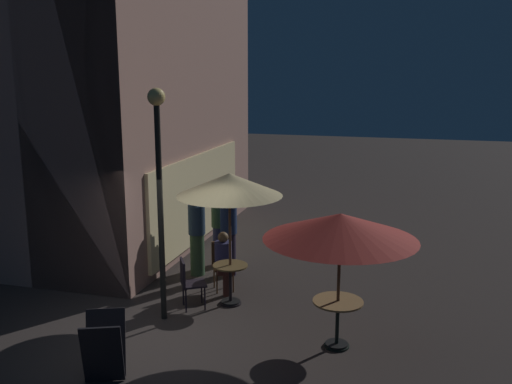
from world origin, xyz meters
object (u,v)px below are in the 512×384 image
object	(u,v)px
patron_standing_3	(197,235)
cafe_chair_1	(188,279)
menu_sandwich_board	(104,348)
patio_umbrella_1	(229,185)
cafe_chair_0	(223,261)
patron_standing_1	(229,234)
patron_standing_2	(220,228)
patron_seated_0	(224,258)
street_lamp_near_corner	(159,168)
cafe_table_1	(230,277)
cafe_table_0	(338,312)
patio_umbrella_0	(340,227)

from	to	relation	value
patron_standing_3	cafe_chair_1	bearing A→B (deg)	4.00
menu_sandwich_board	patio_umbrella_1	distance (m)	3.62
menu_sandwich_board	cafe_chair_0	distance (m)	3.75
patron_standing_1	patron_standing_2	world-z (taller)	patron_standing_1
patio_umbrella_1	patron_standing_3	world-z (taller)	patio_umbrella_1
patron_seated_0	patron_standing_1	distance (m)	0.95
patio_umbrella_1	patron_standing_1	distance (m)	2.06
patron_seated_0	patron_standing_3	bearing A→B (deg)	-160.47
street_lamp_near_corner	patio_umbrella_1	world-z (taller)	street_lamp_near_corner
patio_umbrella_1	cafe_chair_0	bearing A→B (deg)	29.70
cafe_chair_1	patron_standing_3	size ratio (longest dim) A/B	0.54
patron_standing_2	patio_umbrella_1	bearing A→B (deg)	-106.68
street_lamp_near_corner	patron_standing_2	bearing A→B (deg)	-0.23
patron_standing_3	cafe_chair_0	bearing A→B (deg)	39.67
cafe_table_1	cafe_chair_0	xyz separation A→B (m)	(0.69, 0.39, 0.05)
menu_sandwich_board	patio_umbrella_1	xyz separation A→B (m)	(3.03, -0.85, 1.78)
street_lamp_near_corner	cafe_table_1	size ratio (longest dim) A/B	5.22
patio_umbrella_1	cafe_chair_0	size ratio (longest dim) A/B	2.59
patron_standing_2	cafe_table_1	bearing A→B (deg)	-106.68
menu_sandwich_board	patron_seated_0	bearing A→B (deg)	-31.03
patron_seated_0	patio_umbrella_1	bearing A→B (deg)	0.00
patron_seated_0	patron_standing_3	xyz separation A→B (m)	(0.74, 0.85, 0.20)
patron_seated_0	patron_standing_2	distance (m)	1.56
patron_standing_1	patron_standing_2	xyz separation A→B (m)	(0.53, 0.39, -0.05)
cafe_table_0	patron_standing_3	distance (m)	4.14
street_lamp_near_corner	patron_seated_0	bearing A→B (deg)	-22.03
cafe_table_1	patron_standing_1	world-z (taller)	patron_standing_1
cafe_chair_0	patron_standing_2	distance (m)	1.43
street_lamp_near_corner	menu_sandwich_board	size ratio (longest dim) A/B	4.30
patron_seated_0	patron_standing_2	bearing A→B (deg)	172.82
patron_standing_2	patron_seated_0	bearing A→B (deg)	-108.79
cafe_chair_1	patron_standing_1	distance (m)	1.90
cafe_table_0	cafe_chair_1	xyz separation A→B (m)	(0.75, 2.82, -0.02)
patio_umbrella_0	patio_umbrella_1	xyz separation A→B (m)	(1.15, 2.15, 0.30)
patron_seated_0	patron_standing_2	xyz separation A→B (m)	(1.43, 0.59, 0.18)
cafe_table_1	patron_standing_3	xyz separation A→B (m)	(1.30, 1.17, 0.35)
patron_standing_1	patron_standing_2	bearing A→B (deg)	-63.25
menu_sandwich_board	patron_seated_0	distance (m)	3.64
patron_seated_0	cafe_table_0	bearing A→B (deg)	25.61
cafe_table_0	patio_umbrella_0	size ratio (longest dim) A/B	0.33
menu_sandwich_board	patron_standing_2	bearing A→B (deg)	-21.95
cafe_chair_1	menu_sandwich_board	bearing A→B (deg)	-124.74
patio_umbrella_0	patio_umbrella_1	distance (m)	2.46
cafe_table_0	cafe_table_1	distance (m)	2.44
menu_sandwich_board	cafe_table_0	distance (m)	3.54
patio_umbrella_0	patron_standing_3	xyz separation A→B (m)	(2.45, 3.32, -1.08)
street_lamp_near_corner	menu_sandwich_board	bearing A→B (deg)	-177.86
menu_sandwich_board	patron_standing_2	xyz separation A→B (m)	(5.02, 0.07, 0.38)
cafe_chair_1	patron_standing_1	size ratio (longest dim) A/B	0.52
street_lamp_near_corner	cafe_table_0	size ratio (longest dim) A/B	5.07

